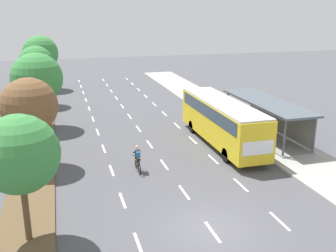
% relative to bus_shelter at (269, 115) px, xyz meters
% --- Properties ---
extents(ground_plane, '(140.00, 140.00, 0.00)m').
position_rel_bus_shelter_xyz_m(ground_plane, '(-9.53, -11.40, -1.87)').
color(ground_plane, '#4C4C51').
extents(median_strip, '(2.60, 52.00, 0.12)m').
position_rel_bus_shelter_xyz_m(median_strip, '(-17.83, 8.60, -1.81)').
color(median_strip, brown).
rests_on(median_strip, ground).
extents(sidewalk_right, '(4.50, 52.00, 0.15)m').
position_rel_bus_shelter_xyz_m(sidewalk_right, '(-0.28, 8.60, -1.79)').
color(sidewalk_right, '#9E9E99').
rests_on(sidewalk_right, ground).
extents(lane_divider_left, '(0.14, 48.30, 0.01)m').
position_rel_bus_shelter_xyz_m(lane_divider_left, '(-13.03, 7.25, -1.86)').
color(lane_divider_left, white).
rests_on(lane_divider_left, ground).
extents(lane_divider_center, '(0.14, 48.30, 0.01)m').
position_rel_bus_shelter_xyz_m(lane_divider_center, '(-9.53, 7.25, -1.86)').
color(lane_divider_center, white).
rests_on(lane_divider_center, ground).
extents(lane_divider_right, '(0.14, 48.30, 0.01)m').
position_rel_bus_shelter_xyz_m(lane_divider_right, '(-6.03, 7.25, -1.86)').
color(lane_divider_right, white).
rests_on(lane_divider_right, ground).
extents(bus_shelter, '(2.90, 10.14, 2.86)m').
position_rel_bus_shelter_xyz_m(bus_shelter, '(0.00, 0.00, 0.00)').
color(bus_shelter, gray).
rests_on(bus_shelter, sidewalk_right).
extents(bus, '(2.54, 11.29, 3.37)m').
position_rel_bus_shelter_xyz_m(bus, '(-4.28, -0.54, 0.20)').
color(bus, yellow).
rests_on(bus, ground).
extents(cyclist, '(0.46, 1.82, 1.71)m').
position_rel_bus_shelter_xyz_m(cyclist, '(-11.43, -3.92, -1.08)').
color(cyclist, black).
rests_on(cyclist, ground).
extents(median_tree_nearest, '(3.37, 3.37, 5.69)m').
position_rel_bus_shelter_xyz_m(median_tree_nearest, '(-17.64, -10.22, 2.24)').
color(median_tree_nearest, brown).
rests_on(median_tree_nearest, median_strip).
extents(median_tree_second, '(3.56, 3.56, 5.75)m').
position_rel_bus_shelter_xyz_m(median_tree_second, '(-17.74, -1.31, 2.21)').
color(median_tree_second, brown).
rests_on(median_tree_second, median_strip).
extents(median_tree_third, '(4.30, 4.30, 6.39)m').
position_rel_bus_shelter_xyz_m(median_tree_third, '(-17.59, 7.61, 2.48)').
color(median_tree_third, brown).
rests_on(median_tree_third, median_strip).
extents(median_tree_fourth, '(3.55, 3.55, 6.21)m').
position_rel_bus_shelter_xyz_m(median_tree_fourth, '(-17.98, 16.52, 2.67)').
color(median_tree_fourth, brown).
rests_on(median_tree_fourth, median_strip).
extents(median_tree_fifth, '(4.39, 4.39, 6.73)m').
position_rel_bus_shelter_xyz_m(median_tree_fifth, '(-17.79, 25.43, 2.78)').
color(median_tree_fifth, brown).
rests_on(median_tree_fifth, median_strip).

